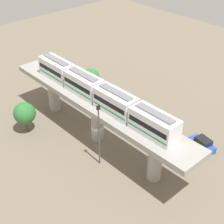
# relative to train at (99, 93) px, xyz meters

# --- Properties ---
(ground_plane) EXTENTS (120.00, 120.00, 0.00)m
(ground_plane) POSITION_rel_train_xyz_m (0.00, -0.57, -8.60)
(ground_plane) COLOR #706654
(viaduct) EXTENTS (5.20, 35.80, 7.07)m
(viaduct) POSITION_rel_train_xyz_m (0.00, -0.57, -3.04)
(viaduct) COLOR #999691
(viaduct) RESTS_ON ground
(train) EXTENTS (2.64, 27.45, 3.24)m
(train) POSITION_rel_train_xyz_m (0.00, 0.00, 0.00)
(train) COLOR white
(train) RESTS_ON viaduct
(parked_car_orange) EXTENTS (1.89, 4.24, 1.76)m
(parked_car_orange) POSITION_rel_train_xyz_m (-6.09, -5.84, -7.86)
(parked_car_orange) COLOR orange
(parked_car_orange) RESTS_ON ground
(parked_car_blue) EXTENTS (2.57, 4.47, 1.76)m
(parked_car_blue) POSITION_rel_train_xyz_m (-10.19, 11.66, -7.86)
(parked_car_blue) COLOR #284CB7
(parked_car_blue) RESTS_ON ground
(tree_near_viaduct) EXTENTS (3.51, 3.51, 5.06)m
(tree_near_viaduct) POSITION_rel_train_xyz_m (6.95, -10.03, -5.31)
(tree_near_viaduct) COLOR brown
(tree_near_viaduct) RESTS_ON ground
(tree_mid_lot) EXTENTS (3.50, 3.50, 5.18)m
(tree_mid_lot) POSITION_rel_train_xyz_m (-8.17, -12.21, -5.18)
(tree_mid_lot) COLOR brown
(tree_mid_lot) RESTS_ON ground
(signal_post) EXTENTS (0.44, 0.28, 9.67)m
(signal_post) POSITION_rel_train_xyz_m (3.40, 3.88, -3.25)
(signal_post) COLOR #4C4C51
(signal_post) RESTS_ON ground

